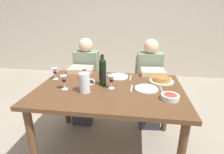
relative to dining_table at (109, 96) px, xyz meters
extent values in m
plane|color=gray|center=(0.00, 0.00, -0.67)|extent=(8.00, 8.00, 0.00)
cube|color=beige|center=(0.00, 2.70, 0.73)|extent=(8.00, 0.10, 2.80)
cube|color=brown|center=(0.00, 0.00, 0.07)|extent=(1.50, 1.00, 0.04)
cylinder|color=brown|center=(-0.67, -0.42, -0.31)|extent=(0.07, 0.07, 0.72)
cylinder|color=brown|center=(-0.67, 0.42, -0.31)|extent=(0.07, 0.07, 0.72)
cylinder|color=brown|center=(0.67, 0.42, -0.31)|extent=(0.07, 0.07, 0.72)
cylinder|color=black|center=(-0.08, 0.07, 0.21)|extent=(0.07, 0.07, 0.24)
sphere|color=black|center=(-0.08, 0.07, 0.34)|extent=(0.07, 0.07, 0.07)
cylinder|color=black|center=(-0.08, 0.07, 0.39)|extent=(0.03, 0.03, 0.07)
cylinder|color=black|center=(-0.08, 0.07, 0.20)|extent=(0.08, 0.08, 0.08)
cylinder|color=silver|center=(-0.22, -0.13, 0.19)|extent=(0.10, 0.10, 0.19)
cylinder|color=silver|center=(-0.22, -0.13, 0.15)|extent=(0.09, 0.09, 0.12)
torus|color=silver|center=(-0.15, -0.13, 0.20)|extent=(0.07, 0.01, 0.07)
cylinder|color=white|center=(0.56, 0.26, 0.10)|extent=(0.27, 0.27, 0.01)
cylinder|color=#C18E47|center=(0.56, 0.26, 0.12)|extent=(0.21, 0.21, 0.03)
ellipsoid|color=#9E6028|center=(0.56, 0.26, 0.14)|extent=(0.19, 0.19, 0.02)
cylinder|color=silver|center=(0.58, -0.17, 0.11)|extent=(0.16, 0.16, 0.04)
ellipsoid|color=#B2382D|center=(0.58, -0.17, 0.13)|extent=(0.13, 0.13, 0.03)
cylinder|color=silver|center=(-0.66, 0.17, 0.09)|extent=(0.06, 0.06, 0.00)
cylinder|color=silver|center=(-0.66, 0.17, 0.13)|extent=(0.01, 0.01, 0.06)
cone|color=silver|center=(-0.66, 0.17, 0.19)|extent=(0.07, 0.07, 0.06)
cylinder|color=#470A14|center=(-0.66, 0.17, 0.17)|extent=(0.04, 0.04, 0.02)
cylinder|color=silver|center=(-0.44, -0.09, 0.09)|extent=(0.06, 0.06, 0.00)
cylinder|color=silver|center=(-0.44, -0.09, 0.13)|extent=(0.01, 0.01, 0.07)
cone|color=silver|center=(-0.44, -0.09, 0.20)|extent=(0.07, 0.07, 0.07)
cylinder|color=#470A14|center=(-0.44, -0.09, 0.19)|extent=(0.04, 0.04, 0.02)
cylinder|color=silver|center=(0.02, -0.01, 0.09)|extent=(0.06, 0.06, 0.00)
cylinder|color=silver|center=(0.02, -0.01, 0.13)|extent=(0.01, 0.01, 0.07)
cone|color=silver|center=(0.02, -0.01, 0.20)|extent=(0.07, 0.07, 0.07)
cylinder|color=#470A14|center=(0.02, -0.01, 0.18)|extent=(0.04, 0.04, 0.02)
cylinder|color=silver|center=(-0.32, 0.20, 0.09)|extent=(0.06, 0.06, 0.00)
cylinder|color=silver|center=(-0.32, 0.20, 0.13)|extent=(0.01, 0.01, 0.07)
cone|color=silver|center=(-0.32, 0.20, 0.20)|extent=(0.07, 0.07, 0.07)
cylinder|color=#470A14|center=(-0.32, 0.20, 0.18)|extent=(0.04, 0.04, 0.02)
cylinder|color=silver|center=(0.38, 0.02, 0.10)|extent=(0.24, 0.24, 0.01)
cylinder|color=silver|center=(0.06, 0.34, 0.10)|extent=(0.24, 0.24, 0.01)
cube|color=silver|center=(0.23, 0.02, 0.09)|extent=(0.02, 0.16, 0.00)
cube|color=silver|center=(0.53, 0.02, 0.09)|extent=(0.02, 0.18, 0.00)
cube|color=silver|center=(0.21, 0.34, 0.09)|extent=(0.02, 0.18, 0.00)
cube|color=silver|center=(-0.09, 0.34, 0.09)|extent=(0.02, 0.16, 0.00)
cube|color=#9E7A51|center=(-0.45, 0.79, -0.21)|extent=(0.40, 0.40, 0.02)
cube|color=#9E7A51|center=(-0.45, 0.98, 0.00)|extent=(0.36, 0.03, 0.40)
cylinder|color=#9E7A51|center=(-0.62, 0.62, -0.44)|extent=(0.04, 0.04, 0.45)
cylinder|color=#9E7A51|center=(-0.28, 0.62, -0.44)|extent=(0.04, 0.04, 0.45)
cylinder|color=#9E7A51|center=(-0.62, 0.96, -0.44)|extent=(0.04, 0.04, 0.45)
cylinder|color=#9E7A51|center=(-0.28, 0.96, -0.44)|extent=(0.04, 0.04, 0.45)
cube|color=gray|center=(-0.45, 0.75, 0.05)|extent=(0.34, 0.20, 0.50)
sphere|color=beige|center=(-0.45, 0.75, 0.39)|extent=(0.20, 0.20, 0.20)
cube|color=#33333D|center=(-0.45, 0.56, -0.20)|extent=(0.31, 0.38, 0.14)
cube|color=#33333D|center=(-0.45, 0.41, -0.47)|extent=(0.27, 0.12, 0.40)
cube|color=beige|center=(-0.45, 0.47, 0.12)|extent=(0.29, 0.24, 0.06)
cube|color=#9E7A51|center=(0.45, 0.82, -0.21)|extent=(0.43, 0.43, 0.02)
cube|color=#9E7A51|center=(0.43, 1.01, 0.00)|extent=(0.36, 0.06, 0.40)
cylinder|color=#9E7A51|center=(0.29, 0.64, -0.44)|extent=(0.04, 0.04, 0.45)
cylinder|color=#9E7A51|center=(0.63, 0.67, -0.44)|extent=(0.04, 0.04, 0.45)
cylinder|color=#9E7A51|center=(0.27, 0.98, -0.44)|extent=(0.04, 0.04, 0.45)
cylinder|color=#9E7A51|center=(0.61, 1.00, -0.44)|extent=(0.04, 0.04, 0.45)
cube|color=gray|center=(0.45, 0.78, 0.05)|extent=(0.36, 0.23, 0.50)
sphere|color=beige|center=(0.45, 0.78, 0.39)|extent=(0.20, 0.20, 0.20)
cube|color=#33333D|center=(0.47, 0.59, -0.20)|extent=(0.34, 0.40, 0.14)
cube|color=#33333D|center=(0.48, 0.44, -0.47)|extent=(0.28, 0.14, 0.40)
cube|color=beige|center=(0.47, 0.50, 0.12)|extent=(0.31, 0.26, 0.06)
camera|label=1|loc=(0.26, -1.65, 0.83)|focal=28.32mm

